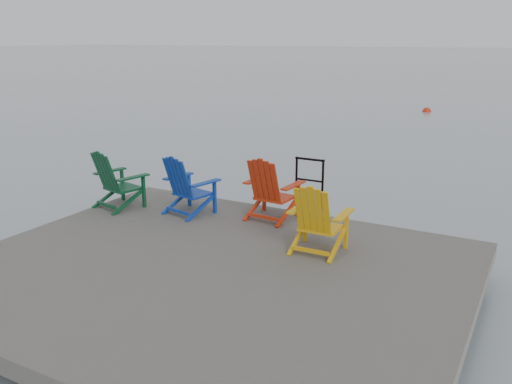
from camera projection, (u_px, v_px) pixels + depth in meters
The scene contains 8 objects.
ground at pixel (210, 303), 6.71m from camera, with size 400.00×400.00×0.00m, color gray.
dock at pixel (210, 278), 6.62m from camera, with size 6.00×5.00×1.40m.
handrail at pixel (309, 181), 8.38m from camera, with size 0.48×0.04×0.90m.
chair_green at pixel (116, 179), 8.71m from camera, with size 0.87×0.82×0.95m.
chair_blue at pixel (187, 185), 8.41m from camera, with size 0.85×0.80×0.94m.
chair_red at pixel (271, 188), 8.15m from camera, with size 0.81×0.75×0.97m.
chair_yellow at pixel (318, 218), 6.88m from camera, with size 0.74×0.69×0.92m.
buoy_b at pixel (427, 112), 24.16m from camera, with size 0.38×0.38×0.38m, color red.
Camera 1 is at (3.40, -5.06, 3.17)m, focal length 38.00 mm.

